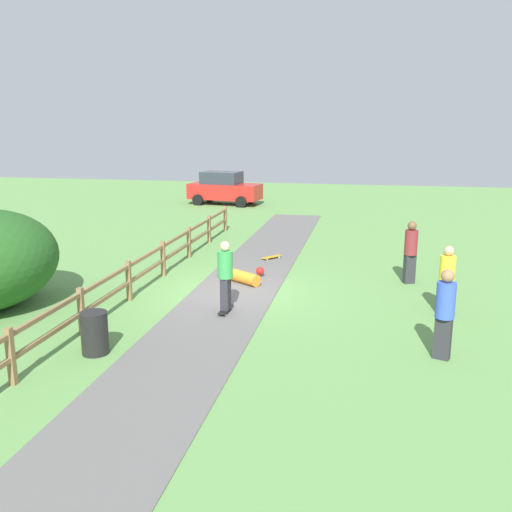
{
  "coord_description": "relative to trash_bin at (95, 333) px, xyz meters",
  "views": [
    {
      "loc": [
        3.65,
        -14.82,
        4.66
      ],
      "look_at": [
        0.55,
        0.37,
        1.0
      ],
      "focal_mm": 39.39,
      "sensor_mm": 36.0,
      "label": 1
    }
  ],
  "objects": [
    {
      "name": "ground_plane",
      "position": [
        1.8,
        4.8,
        -0.45
      ],
      "size": [
        60.0,
        60.0,
        0.0
      ],
      "primitive_type": "plane",
      "color": "#60934C"
    },
    {
      "name": "skateboard_loose",
      "position": [
        2.15,
        8.92,
        -0.36
      ],
      "size": [
        0.65,
        0.76,
        0.08
      ],
      "color": "#BF8C19",
      "rests_on": "asphalt_path"
    },
    {
      "name": "trash_bin",
      "position": [
        0.0,
        0.0,
        0.0
      ],
      "size": [
        0.56,
        0.56,
        0.9
      ],
      "primitive_type": "cylinder",
      "color": "black",
      "rests_on": "ground_plane"
    },
    {
      "name": "bystander_blue",
      "position": [
        7.02,
        1.16,
        0.59
      ],
      "size": [
        0.49,
        0.49,
        1.88
      ],
      "color": "#2D2D33",
      "rests_on": "ground_plane"
    },
    {
      "name": "wooden_fence",
      "position": [
        -0.8,
        4.8,
        0.22
      ],
      "size": [
        0.12,
        18.12,
        1.1
      ],
      "color": "olive",
      "rests_on": "ground_plane"
    },
    {
      "name": "bystander_maroon",
      "position": [
        6.7,
        6.76,
        0.6
      ],
      "size": [
        0.51,
        0.51,
        1.88
      ],
      "color": "#2D2D33",
      "rests_on": "ground_plane"
    },
    {
      "name": "skater_fallen",
      "position": [
        1.75,
        5.86,
        -0.25
      ],
      "size": [
        1.45,
        1.43,
        0.36
      ],
      "color": "orange",
      "rests_on": "asphalt_path"
    },
    {
      "name": "skater_riding",
      "position": [
        2.01,
        3.03,
        0.59
      ],
      "size": [
        0.4,
        0.81,
        1.83
      ],
      "color": "black",
      "rests_on": "asphalt_path"
    },
    {
      "name": "parked_car_red",
      "position": [
        -3.02,
        22.03,
        0.51
      ],
      "size": [
        4.39,
        2.43,
        1.92
      ],
      "color": "red",
      "rests_on": "ground_plane"
    },
    {
      "name": "bystander_yellow",
      "position": [
        7.4,
        3.99,
        0.53
      ],
      "size": [
        0.5,
        0.5,
        1.77
      ],
      "color": "#2D2D33",
      "rests_on": "ground_plane"
    },
    {
      "name": "asphalt_path",
      "position": [
        1.8,
        4.8,
        -0.44
      ],
      "size": [
        2.4,
        28.0,
        0.02
      ],
      "primitive_type": "cube",
      "color": "#605E5B",
      "rests_on": "ground_plane"
    }
  ]
}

